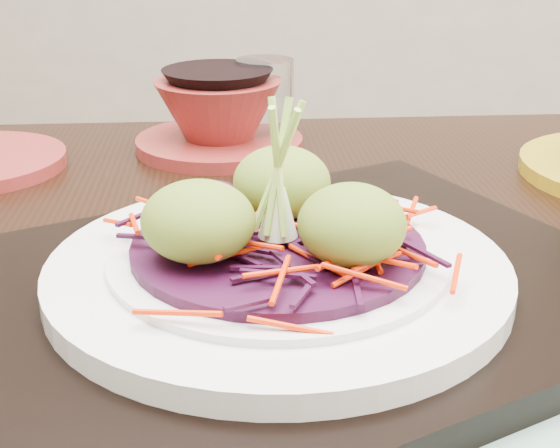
# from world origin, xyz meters

# --- Properties ---
(dining_table) EXTENTS (1.32, 0.97, 0.76)m
(dining_table) POSITION_xyz_m (0.03, -0.08, 0.66)
(dining_table) COLOR black
(dining_table) RESTS_ON ground
(placemat) EXTENTS (0.62, 0.59, 0.00)m
(placemat) POSITION_xyz_m (0.04, -0.15, 0.76)
(placemat) COLOR #7EA390
(placemat) RESTS_ON dining_table
(serving_tray) EXTENTS (0.53, 0.50, 0.02)m
(serving_tray) POSITION_xyz_m (0.04, -0.15, 0.78)
(serving_tray) COLOR black
(serving_tray) RESTS_ON placemat
(white_plate) EXTENTS (0.28, 0.28, 0.02)m
(white_plate) POSITION_xyz_m (0.04, -0.15, 0.79)
(white_plate) COLOR silver
(white_plate) RESTS_ON serving_tray
(cabbage_bed) EXTENTS (0.17, 0.17, 0.01)m
(cabbage_bed) POSITION_xyz_m (0.04, -0.15, 0.81)
(cabbage_bed) COLOR #390B29
(cabbage_bed) RESTS_ON white_plate
(carrot_julienne) EXTENTS (0.21, 0.21, 0.01)m
(carrot_julienne) POSITION_xyz_m (0.04, -0.15, 0.82)
(carrot_julienne) COLOR red
(carrot_julienne) RESTS_ON cabbage_bed
(guacamole_scoops) EXTENTS (0.15, 0.13, 0.05)m
(guacamole_scoops) POSITION_xyz_m (0.04, -0.15, 0.83)
(guacamole_scoops) COLOR olive
(guacamole_scoops) RESTS_ON cabbage_bed
(scallion_garnish) EXTENTS (0.06, 0.06, 0.10)m
(scallion_garnish) POSITION_xyz_m (0.04, -0.15, 0.85)
(scallion_garnish) COLOR #A2D153
(scallion_garnish) RESTS_ON cabbage_bed
(water_glass) EXTENTS (0.08, 0.08, 0.09)m
(water_glass) POSITION_xyz_m (-0.00, 0.24, 0.80)
(water_glass) COLOR white
(water_glass) RESTS_ON dining_table
(terracotta_bowl_set) EXTENTS (0.20, 0.20, 0.07)m
(terracotta_bowl_set) POSITION_xyz_m (-0.05, 0.20, 0.79)
(terracotta_bowl_set) COLOR maroon
(terracotta_bowl_set) RESTS_ON dining_table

